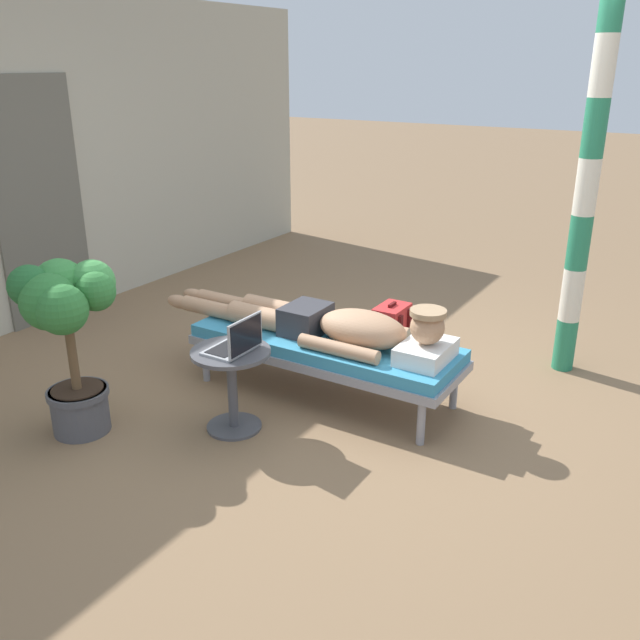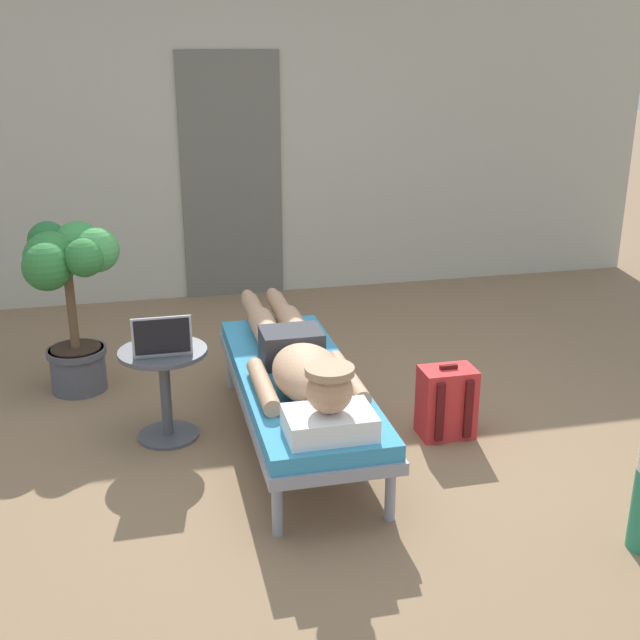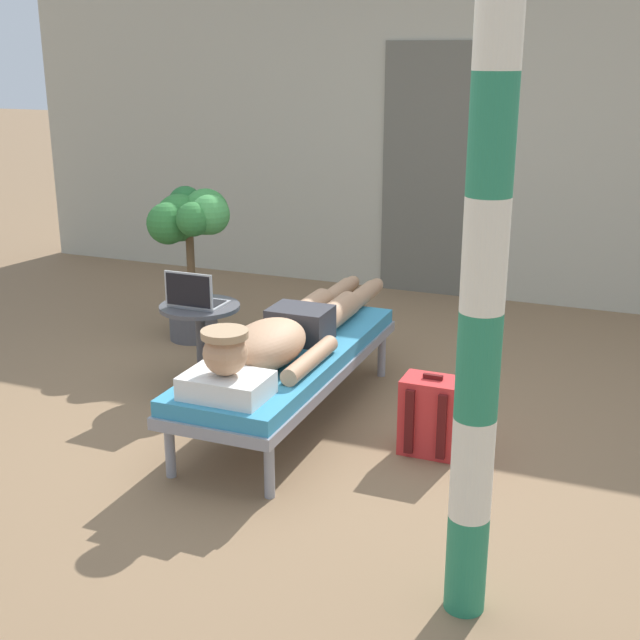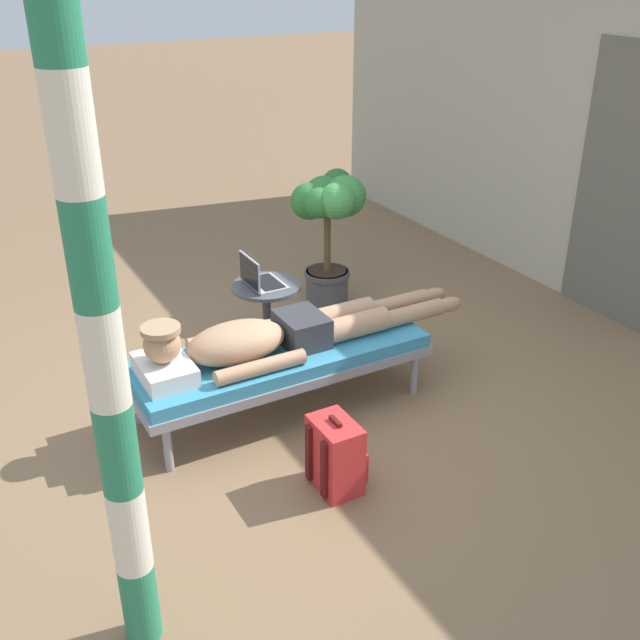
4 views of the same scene
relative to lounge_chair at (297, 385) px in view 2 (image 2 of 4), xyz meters
The scene contains 9 objects.
ground_plane 0.36m from the lounge_chair, 84.32° to the right, with size 40.00×40.00×0.00m, color #846647.
house_wall_back 3.09m from the lounge_chair, 90.00° to the left, with size 7.60×0.20×2.70m, color #B2AD99.
house_door_panel 2.89m from the lounge_chair, 89.46° to the left, with size 0.84×0.03×2.04m, color #625F54.
lounge_chair is the anchor object (origin of this frame).
person_reclining 0.18m from the lounge_chair, 90.00° to the right, with size 0.53×2.17×0.33m.
side_table 0.73m from the lounge_chair, 161.01° to the left, with size 0.48×0.48×0.52m.
laptop 0.75m from the lounge_chair, 164.89° to the left, with size 0.31×0.24×0.23m.
backpack 0.85m from the lounge_chair, ahead, with size 0.30×0.26×0.42m.
potted_plant 1.63m from the lounge_chair, 139.58° to the left, with size 0.57×0.53×1.06m.
Camera 2 is at (-0.78, -3.71, 2.09)m, focal length 44.36 mm.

